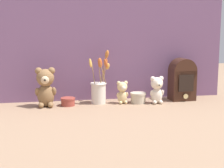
# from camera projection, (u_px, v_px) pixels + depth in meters

# --- Properties ---
(ground_plane) EXTENTS (4.00, 4.00, 0.00)m
(ground_plane) POSITION_uv_depth(u_px,v_px,m) (113.00, 105.00, 2.04)
(ground_plane) COLOR #8E7056
(backdrop_wall) EXTENTS (1.50, 0.02, 0.77)m
(backdrop_wall) POSITION_uv_depth(u_px,v_px,m) (108.00, 39.00, 2.14)
(backdrop_wall) COLOR #704C70
(backdrop_wall) RESTS_ON ground
(teddy_bear_large) EXTENTS (0.12, 0.12, 0.23)m
(teddy_bear_large) POSITION_uv_depth(u_px,v_px,m) (46.00, 86.00, 1.97)
(teddy_bear_large) COLOR olive
(teddy_bear_large) RESTS_ON ground
(teddy_bear_medium) EXTENTS (0.09, 0.08, 0.17)m
(teddy_bear_medium) POSITION_uv_depth(u_px,v_px,m) (157.00, 89.00, 2.06)
(teddy_bear_medium) COLOR beige
(teddy_bear_medium) RESTS_ON ground
(teddy_bear_small) EXTENTS (0.08, 0.07, 0.14)m
(teddy_bear_small) POSITION_uv_depth(u_px,v_px,m) (122.00, 92.00, 2.06)
(teddy_bear_small) COLOR #DBBC84
(teddy_bear_small) RESTS_ON ground
(flower_vase) EXTENTS (0.14, 0.13, 0.32)m
(flower_vase) POSITION_uv_depth(u_px,v_px,m) (99.00, 89.00, 2.06)
(flower_vase) COLOR silver
(flower_vase) RESTS_ON ground
(vintage_radio) EXTENTS (0.16, 0.12, 0.26)m
(vintage_radio) POSITION_uv_depth(u_px,v_px,m) (182.00, 79.00, 2.15)
(vintage_radio) COLOR #381E14
(vintage_radio) RESTS_ON ground
(decorative_tin_tall) EXTENTS (0.09, 0.09, 0.05)m
(decorative_tin_tall) POSITION_uv_depth(u_px,v_px,m) (68.00, 102.00, 2.01)
(decorative_tin_tall) COLOR #993D33
(decorative_tin_tall) RESTS_ON ground
(decorative_tin_short) EXTENTS (0.10, 0.10, 0.06)m
(decorative_tin_short) POSITION_uv_depth(u_px,v_px,m) (138.00, 98.00, 2.08)
(decorative_tin_short) COLOR beige
(decorative_tin_short) RESTS_ON ground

